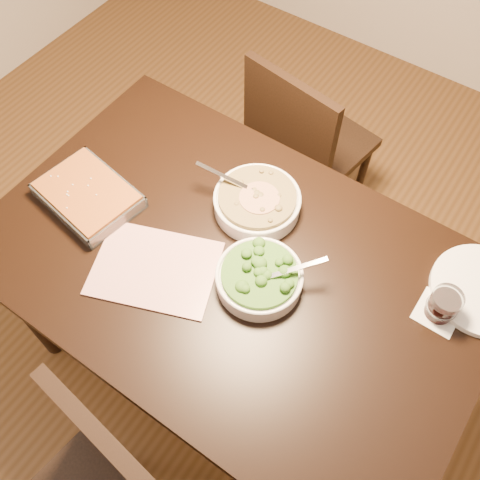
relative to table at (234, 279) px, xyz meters
The scene contains 9 objects.
ground 0.65m from the table, ahead, with size 4.00×4.00×0.00m, color #4E3116.
table is the anchor object (origin of this frame).
magazine_a 0.24m from the table, 140.03° to the right, with size 0.34×0.25×0.01m, color #A52F39.
coaster 0.57m from the table, 18.87° to the left, with size 0.11×0.11×0.00m, color white.
stew_bowl 0.24m from the table, 104.28° to the left, with size 0.28×0.26×0.10m.
broccoli_bowl 0.16m from the table, ahead, with size 0.24×0.24×0.09m.
baking_dish 0.49m from the table, behind, with size 0.32×0.25×0.05m.
wine_tumbler 0.58m from the table, 18.87° to the left, with size 0.08×0.08×0.09m.
chair_far 0.77m from the table, 104.06° to the left, with size 0.46×0.46×0.85m.
Camera 1 is at (0.44, -0.60, 2.04)m, focal length 40.00 mm.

